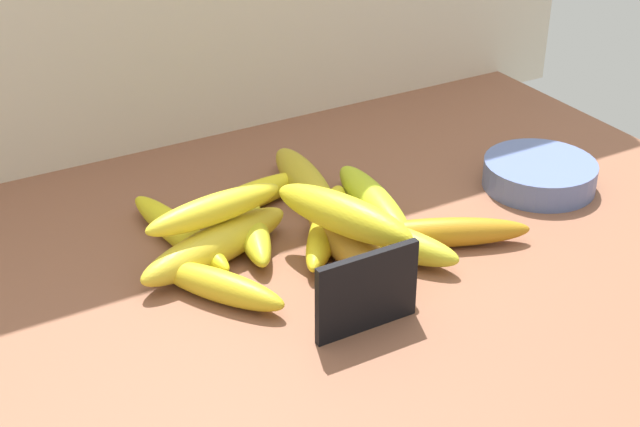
{
  "coord_description": "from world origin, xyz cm",
  "views": [
    {
      "loc": [
        -41.06,
        -71.39,
        56.76
      ],
      "look_at": [
        1.9,
        3.66,
        8.0
      ],
      "focal_mm": 51.92,
      "sensor_mm": 36.0,
      "label": 1
    }
  ],
  "objects": [
    {
      "name": "counter_top",
      "position": [
        0.0,
        0.0,
        1.5
      ],
      "size": [
        110.0,
        76.0,
        3.0
      ],
      "primitive_type": "cube",
      "color": "brown",
      "rests_on": "ground"
    },
    {
      "name": "chalkboard_sign",
      "position": [
        -1.05,
        -10.42,
        6.86
      ],
      "size": [
        11.0,
        1.8,
        8.4
      ],
      "color": "black",
      "rests_on": "counter_top"
    },
    {
      "name": "fruit_bowl",
      "position": [
        33.36,
        3.79,
        4.71
      ],
      "size": [
        13.9,
        13.9,
        3.42
      ],
      "primitive_type": "cylinder",
      "color": "#576AA3",
      "rests_on": "counter_top"
    },
    {
      "name": "banana_0",
      "position": [
        4.06,
        5.87,
        4.72
      ],
      "size": [
        14.53,
        16.6,
        3.45
      ],
      "primitive_type": "ellipsoid",
      "rotation": [
        0.0,
        0.0,
        0.88
      ],
      "color": "yellow",
      "rests_on": "counter_top"
    },
    {
      "name": "banana_1",
      "position": [
        14.3,
        -1.59,
        4.67
      ],
      "size": [
        19.61,
        11.64,
        3.33
      ],
      "primitive_type": "ellipsoid",
      "rotation": [
        0.0,
        0.0,
        2.7
      ],
      "color": "#B07918",
      "rests_on": "counter_top"
    },
    {
      "name": "banana_2",
      "position": [
        7.76,
        0.34,
        4.94
      ],
      "size": [
        12.28,
        17.31,
        3.88
      ],
      "primitive_type": "ellipsoid",
      "rotation": [
        0.0,
        0.0,
        5.24
      ],
      "color": "gold",
      "rests_on": "counter_top"
    },
    {
      "name": "banana_3",
      "position": [
        11.21,
        7.41,
        5.01
      ],
      "size": [
        6.89,
        19.03,
        4.03
      ],
      "primitive_type": "ellipsoid",
      "rotation": [
        0.0,
        0.0,
        4.56
      ],
      "color": "#B2C725",
      "rests_on": "counter_top"
    },
    {
      "name": "banana_4",
      "position": [
        -8.7,
        7.58,
        5.17
      ],
      "size": [
        20.33,
        9.94,
        4.33
      ],
      "primitive_type": "ellipsoid",
      "rotation": [
        0.0,
        0.0,
        0.3
      ],
      "color": "gold",
      "rests_on": "counter_top"
    },
    {
      "name": "banana_5",
      "position": [
        3.68,
        0.48,
        5.19
      ],
      "size": [
        4.92,
        18.82,
        4.38
      ],
      "primitive_type": "ellipsoid",
      "rotation": [
        0.0,
        0.0,
        1.54
      ],
      "color": "#AC7826",
      "rests_on": "counter_top"
    },
    {
      "name": "banana_6",
      "position": [
        -3.32,
        10.31,
        4.78
      ],
      "size": [
        8.4,
        17.71,
        3.57
      ],
      "primitive_type": "ellipsoid",
      "rotation": [
        0.0,
        0.0,
        4.42
      ],
      "color": "gold",
      "rests_on": "counter_top"
    },
    {
      "name": "banana_7",
      "position": [
        6.89,
        16.28,
        5.07
      ],
      "size": [
        6.52,
        17.59,
        4.15
      ],
      "primitive_type": "ellipsoid",
      "rotation": [
        0.0,
        0.0,
        1.43
      ],
      "color": "gold",
      "rests_on": "counter_top"
    },
    {
      "name": "banana_8",
      "position": [
        -10.78,
        12.9,
        4.64
      ],
      "size": [
        6.03,
        20.09,
        3.28
      ],
      "primitive_type": "ellipsoid",
      "rotation": [
        0.0,
        0.0,
        4.85
      ],
      "color": "yellow",
      "rests_on": "counter_top"
    },
    {
      "name": "banana_9",
      "position": [
        -11.37,
        1.0,
        4.66
      ],
      "size": [
        10.9,
        14.69,
        3.33
      ],
      "primitive_type": "ellipsoid",
      "rotation": [
        0.0,
        0.0,
        2.13
      ],
      "color": "gold",
      "rests_on": "counter_top"
    },
    {
      "name": "banana_10",
      "position": [
        0.2,
        16.66,
        4.61
      ],
      "size": [
        16.5,
        6.18,
        3.22
      ],
      "primitive_type": "ellipsoid",
      "rotation": [
        0.0,
        0.0,
        3.33
      ],
      "color": "yellow",
      "rests_on": "counter_top"
    },
    {
      "name": "banana_11",
      "position": [
        2.58,
        -0.31,
        9.49
      ],
      "size": [
        10.28,
        17.61,
        4.23
      ],
      "primitive_type": "ellipsoid",
      "rotation": [
        0.0,
        0.0,
        1.95
      ],
      "color": "gold",
      "rests_on": "banana_5"
    },
    {
      "name": "banana_12",
      "position": [
        -8.2,
        8.63,
        8.95
      ],
      "size": [
        16.72,
        5.33,
        3.24
      ],
      "primitive_type": "ellipsoid",
      "rotation": [
        0.0,
        0.0,
        0.13
      ],
      "color": "yellow",
      "rests_on": "banana_4"
    }
  ]
}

